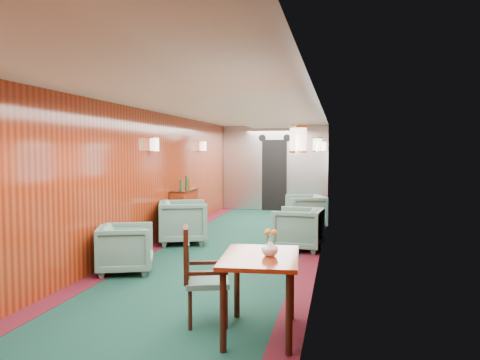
{
  "coord_description": "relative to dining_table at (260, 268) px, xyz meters",
  "views": [
    {
      "loc": [
        1.79,
        -7.25,
        1.69
      ],
      "look_at": [
        0.0,
        1.17,
        1.15
      ],
      "focal_mm": 35.0,
      "sensor_mm": 36.0,
      "label": 1
    }
  ],
  "objects": [
    {
      "name": "room",
      "position": [
        -1.1,
        3.09,
        1.02
      ],
      "size": [
        12.0,
        12.1,
        2.4
      ],
      "color": "#0E3327",
      "rests_on": "ground"
    },
    {
      "name": "armchair_right_far",
      "position": [
        -0.01,
        6.07,
        -0.26
      ],
      "size": [
        0.99,
        0.97,
        0.73
      ],
      "primitive_type": "imported",
      "rotation": [
        0.0,
        0.0,
        -1.27
      ],
      "color": "#1E4741",
      "rests_on": "ground"
    },
    {
      "name": "armchair_left_far",
      "position": [
        -2.08,
        3.91,
        -0.23
      ],
      "size": [
        1.1,
        1.09,
        0.79
      ],
      "primitive_type": "imported",
      "rotation": [
        0.0,
        0.0,
        1.92
      ],
      "color": "#1E4741",
      "rests_on": "ground"
    },
    {
      "name": "wall_sconces",
      "position": [
        -1.1,
        3.66,
        1.17
      ],
      "size": [
        2.97,
        7.97,
        0.25
      ],
      "color": "#FFE9C6",
      "rests_on": "ground"
    },
    {
      "name": "credenza",
      "position": [
        -2.44,
        5.03,
        -0.16
      ],
      "size": [
        0.31,
        1.0,
        1.17
      ],
      "color": "maroon",
      "rests_on": "ground"
    },
    {
      "name": "side_chair",
      "position": [
        -0.64,
        0.14,
        -0.1
      ],
      "size": [
        0.53,
        0.55,
        0.96
      ],
      "rotation": [
        0.0,
        0.0,
        0.31
      ],
      "color": "#1E4741",
      "rests_on": "ground"
    },
    {
      "name": "dining_table",
      "position": [
        0.0,
        0.0,
        0.0
      ],
      "size": [
        0.76,
        1.03,
        0.74
      ],
      "rotation": [
        0.0,
        0.0,
        0.08
      ],
      "color": "maroon",
      "rests_on": "ground"
    },
    {
      "name": "bulkhead",
      "position": [
        -1.1,
        9.01,
        0.57
      ],
      "size": [
        2.98,
        0.17,
        2.39
      ],
      "color": "silver",
      "rests_on": "ground"
    },
    {
      "name": "flower_vase",
      "position": [
        0.09,
        -0.01,
        0.2
      ],
      "size": [
        0.2,
        0.2,
        0.16
      ],
      "primitive_type": "imported",
      "rotation": [
        0.0,
        0.0,
        -0.4
      ],
      "color": "beige",
      "rests_on": "dining_table"
    },
    {
      "name": "windows_right",
      "position": [
        0.39,
        3.34,
        0.83
      ],
      "size": [
        0.02,
        8.6,
        0.8
      ],
      "color": "silver",
      "rests_on": "ground"
    },
    {
      "name": "armchair_left_near",
      "position": [
        -2.19,
        1.78,
        -0.28
      ],
      "size": [
        0.94,
        0.93,
        0.67
      ],
      "primitive_type": "imported",
      "rotation": [
        0.0,
        0.0,
        1.92
      ],
      "color": "#1E4741",
      "rests_on": "ground"
    },
    {
      "name": "armchair_right_near",
      "position": [
        0.02,
        3.77,
        -0.26
      ],
      "size": [
        0.87,
        0.85,
        0.72
      ],
      "primitive_type": "imported",
      "rotation": [
        0.0,
        0.0,
        -1.68
      ],
      "color": "#1E4741",
      "rests_on": "ground"
    }
  ]
}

